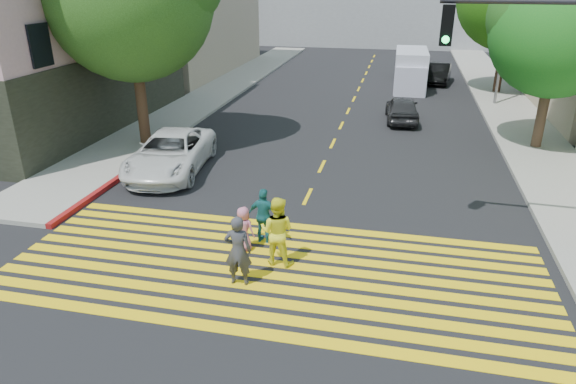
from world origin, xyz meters
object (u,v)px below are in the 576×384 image
(white_sedan, at_px, (171,153))
(dark_car_parked, at_px, (439,73))
(tree_right_near, at_px, (562,24))
(silver_car, at_px, (413,64))
(pedestrian_extra, at_px, (264,216))
(pedestrian_child, at_px, (244,229))
(traffic_signal, at_px, (572,89))
(pedestrian_man, at_px, (238,251))
(white_van, at_px, (410,71))
(dark_car_near, at_px, (402,109))
(pedestrian_woman, at_px, (277,231))

(white_sedan, bearing_deg, dark_car_parked, 55.24)
(tree_right_near, bearing_deg, white_sedan, -157.32)
(dark_car_parked, bearing_deg, silver_car, 124.04)
(silver_car, bearing_deg, pedestrian_extra, 86.37)
(tree_right_near, height_order, pedestrian_child, tree_right_near)
(traffic_signal, bearing_deg, pedestrian_child, -165.20)
(pedestrian_extra, bearing_deg, silver_car, -91.14)
(pedestrian_man, xyz_separation_m, white_sedan, (-4.77, 6.71, -0.15))
(silver_car, height_order, white_van, white_van)
(tree_right_near, relative_size, dark_car_near, 1.98)
(pedestrian_woman, bearing_deg, white_van, -93.89)
(pedestrian_man, distance_m, pedestrian_woman, 1.30)
(pedestrian_extra, height_order, white_van, white_van)
(pedestrian_woman, relative_size, dark_car_parked, 0.46)
(traffic_signal, bearing_deg, dark_car_parked, 96.19)
(pedestrian_child, distance_m, pedestrian_extra, 0.71)
(pedestrian_extra, relative_size, silver_car, 0.31)
(pedestrian_woman, distance_m, traffic_signal, 7.82)
(dark_car_parked, relative_size, white_van, 0.76)
(pedestrian_man, height_order, silver_car, pedestrian_man)
(pedestrian_extra, bearing_deg, pedestrian_child, 59.38)
(white_van, bearing_deg, dark_car_near, -93.34)
(tree_right_near, relative_size, pedestrian_extra, 4.79)
(dark_car_near, height_order, traffic_signal, traffic_signal)
(dark_car_near, bearing_deg, dark_car_parked, -106.38)
(pedestrian_extra, xyz_separation_m, white_sedan, (-4.82, 4.57, -0.05))
(pedestrian_extra, bearing_deg, pedestrian_man, 95.73)
(pedestrian_man, bearing_deg, pedestrian_extra, -96.32)
(pedestrian_woman, xyz_separation_m, traffic_signal, (6.68, 2.19, 3.43))
(tree_right_near, bearing_deg, dark_car_near, 149.24)
(pedestrian_man, xyz_separation_m, white_van, (3.81, 24.10, 0.27))
(pedestrian_child, xyz_separation_m, white_van, (4.19, 22.50, 0.54))
(pedestrian_man, bearing_deg, dark_car_parked, -107.21)
(white_sedan, bearing_deg, pedestrian_extra, -50.50)
(dark_car_near, xyz_separation_m, silver_car, (0.55, 14.15, 0.08))
(pedestrian_man, bearing_deg, traffic_signal, -160.79)
(white_sedan, height_order, dark_car_parked, white_sedan)
(pedestrian_man, bearing_deg, silver_car, -102.71)
(pedestrian_extra, xyz_separation_m, dark_car_near, (3.44, 13.80, -0.14))
(tree_right_near, distance_m, pedestrian_extra, 14.50)
(pedestrian_child, bearing_deg, silver_car, -84.48)
(tree_right_near, bearing_deg, white_van, 114.95)
(pedestrian_woman, relative_size, white_sedan, 0.34)
(pedestrian_man, height_order, pedestrian_child, pedestrian_man)
(pedestrian_child, height_order, traffic_signal, traffic_signal)
(pedestrian_woman, xyz_separation_m, dark_car_parked, (5.08, 25.57, -0.25))
(white_sedan, bearing_deg, pedestrian_man, -61.61)
(pedestrian_man, relative_size, pedestrian_child, 1.43)
(pedestrian_extra, distance_m, traffic_signal, 8.19)
(silver_car, height_order, dark_car_parked, silver_car)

